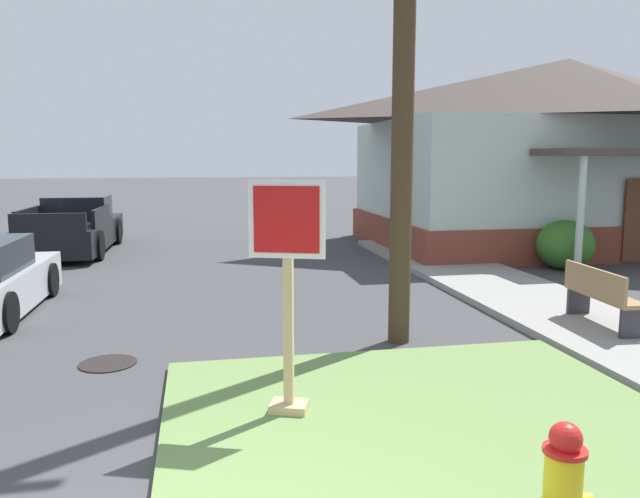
% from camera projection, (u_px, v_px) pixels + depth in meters
% --- Properties ---
extents(grass_corner_patch, '(4.94, 5.02, 0.08)m').
position_uv_depth(grass_corner_patch, '(440.00, 440.00, 5.53)').
color(grass_corner_patch, '#668447').
rests_on(grass_corner_patch, ground).
extents(sidewalk_strip, '(2.20, 16.91, 0.12)m').
position_uv_depth(sidewalk_strip, '(550.00, 308.00, 10.34)').
color(sidewalk_strip, gray).
rests_on(sidewalk_strip, ground).
extents(stop_sign, '(0.69, 0.39, 2.26)m').
position_uv_depth(stop_sign, '(288.00, 301.00, 5.91)').
color(stop_sign, tan).
rests_on(stop_sign, grass_corner_patch).
extents(manhole_cover, '(0.70, 0.70, 0.02)m').
position_uv_depth(manhole_cover, '(108.00, 363.00, 7.69)').
color(manhole_cover, black).
rests_on(manhole_cover, ground).
extents(pickup_truck_black, '(2.12, 5.13, 1.48)m').
position_uv_depth(pickup_truck_black, '(74.00, 229.00, 16.80)').
color(pickup_truck_black, black).
rests_on(pickup_truck_black, ground).
extents(street_bench, '(0.50, 1.54, 0.85)m').
position_uv_depth(street_bench, '(601.00, 294.00, 8.97)').
color(street_bench, '#93704C').
rests_on(street_bench, sidewalk_strip).
extents(corner_house, '(11.48, 8.24, 5.35)m').
position_uv_depth(corner_house, '(565.00, 151.00, 17.91)').
color(corner_house, brown).
rests_on(corner_house, ground).
extents(shrub_near_porch, '(1.29, 1.29, 1.14)m').
position_uv_depth(shrub_near_porch, '(565.00, 245.00, 14.19)').
color(shrub_near_porch, '#356C24').
rests_on(shrub_near_porch, ground).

